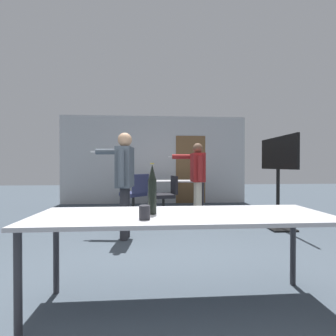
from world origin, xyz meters
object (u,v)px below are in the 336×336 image
(tv_screen, at_px, (278,170))
(drink_cup, at_px, (145,212))
(person_center_tall, at_px, (124,174))
(office_chair_far_left, at_px, (167,197))
(beer_bottle, at_px, (152,190))
(office_chair_side_rolled, at_px, (135,196))
(person_left_plaid, at_px, (197,173))

(tv_screen, relative_size, drink_cup, 16.75)
(person_center_tall, relative_size, office_chair_far_left, 1.83)
(office_chair_far_left, bearing_deg, beer_bottle, 164.70)
(person_center_tall, height_order, beer_bottle, person_center_tall)
(office_chair_side_rolled, bearing_deg, person_center_tall, -134.67)
(tv_screen, bearing_deg, person_center_tall, -81.56)
(person_center_tall, bearing_deg, beer_bottle, -159.83)
(tv_screen, relative_size, person_center_tall, 1.01)
(tv_screen, bearing_deg, person_left_plaid, -124.73)
(person_left_plaid, height_order, office_chair_side_rolled, person_left_plaid)
(tv_screen, relative_size, person_left_plaid, 1.02)
(person_center_tall, height_order, drink_cup, person_center_tall)
(tv_screen, xyz_separation_m, office_chair_far_left, (-1.97, 1.25, -0.64))
(person_center_tall, bearing_deg, drink_cup, -162.60)
(person_center_tall, height_order, person_left_plaid, person_center_tall)
(office_chair_side_rolled, xyz_separation_m, beer_bottle, (0.40, -3.30, 0.49))
(office_chair_side_rolled, distance_m, drink_cup, 3.51)
(person_center_tall, relative_size, person_left_plaid, 1.01)
(person_center_tall, xyz_separation_m, person_left_plaid, (1.41, 1.32, -0.03))
(beer_bottle, bearing_deg, office_chair_far_left, 84.85)
(office_chair_side_rolled, height_order, drink_cup, office_chair_side_rolled)
(office_chair_side_rolled, bearing_deg, drink_cup, -127.02)
(person_left_plaid, relative_size, office_chair_side_rolled, 1.71)
(office_chair_far_left, bearing_deg, drink_cup, 164.11)
(person_center_tall, xyz_separation_m, office_chair_far_left, (0.76, 1.66, -0.59))
(office_chair_far_left, distance_m, drink_cup, 3.64)
(person_center_tall, distance_m, beer_bottle, 1.83)
(beer_bottle, height_order, drink_cup, beer_bottle)
(person_center_tall, height_order, office_chair_far_left, person_center_tall)
(tv_screen, xyz_separation_m, person_center_tall, (-2.73, -0.41, -0.05))
(person_center_tall, distance_m, office_chair_side_rolled, 1.63)
(tv_screen, height_order, drink_cup, tv_screen)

